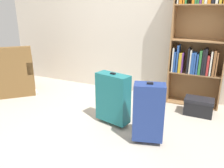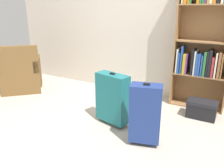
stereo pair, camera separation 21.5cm
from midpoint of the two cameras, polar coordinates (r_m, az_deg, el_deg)
ground_plane at (r=3.08m, az=-3.65°, el=-11.50°), size 9.85×9.85×0.00m
back_wall at (r=4.20m, az=9.03°, el=15.10°), size 5.63×0.10×2.60m
bookshelf at (r=3.78m, az=23.57°, el=11.12°), size 0.82×0.28×2.09m
armchair at (r=4.68m, az=-20.42°, el=2.26°), size 0.99×0.99×0.90m
mug at (r=4.49m, az=-16.01°, el=-1.58°), size 0.12×0.08×0.10m
storage_box at (r=3.64m, az=23.03°, el=-5.74°), size 0.41×0.25×0.26m
suitcase_teal at (r=3.09m, az=2.10°, el=-3.54°), size 0.50×0.29×0.74m
suitcase_navy_blue at (r=2.68m, az=10.58°, el=-7.24°), size 0.39×0.29×0.76m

